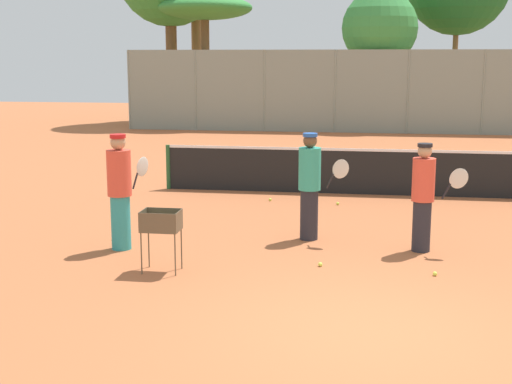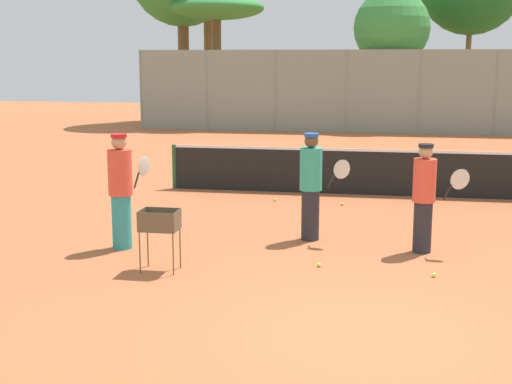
{
  "view_description": "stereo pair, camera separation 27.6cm",
  "coord_description": "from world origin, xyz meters",
  "px_view_note": "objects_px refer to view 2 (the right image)",
  "views": [
    {
      "loc": [
        -0.11,
        -7.93,
        3.14
      ],
      "look_at": [
        -1.86,
        3.23,
        1.0
      ],
      "focal_mm": 50.0,
      "sensor_mm": 36.0,
      "label": 1
    },
    {
      "loc": [
        0.17,
        -7.89,
        3.14
      ],
      "look_at": [
        -1.86,
        3.23,
        1.0
      ],
      "focal_mm": 50.0,
      "sensor_mm": 36.0,
      "label": 2
    }
  ],
  "objects_px": {
    "tennis_net": "(377,171)",
    "player_yellow_shirt": "(121,190)",
    "player_red_cap": "(311,185)",
    "ball_cart": "(160,225)",
    "player_white_outfit": "(424,197)"
  },
  "relations": [
    {
      "from": "player_red_cap",
      "to": "player_yellow_shirt",
      "type": "bearing_deg",
      "value": -143.29
    },
    {
      "from": "player_white_outfit",
      "to": "ball_cart",
      "type": "bearing_deg",
      "value": -149.28
    },
    {
      "from": "player_yellow_shirt",
      "to": "player_red_cap",
      "type": "bearing_deg",
      "value": -45.45
    },
    {
      "from": "tennis_net",
      "to": "ball_cart",
      "type": "relative_size",
      "value": 10.54
    },
    {
      "from": "player_red_cap",
      "to": "ball_cart",
      "type": "height_order",
      "value": "player_red_cap"
    },
    {
      "from": "player_white_outfit",
      "to": "player_yellow_shirt",
      "type": "xyz_separation_m",
      "value": [
        -4.92,
        -0.63,
        0.07
      ]
    },
    {
      "from": "tennis_net",
      "to": "player_yellow_shirt",
      "type": "bearing_deg",
      "value": -126.85
    },
    {
      "from": "tennis_net",
      "to": "player_yellow_shirt",
      "type": "relative_size",
      "value": 5.1
    },
    {
      "from": "tennis_net",
      "to": "player_red_cap",
      "type": "height_order",
      "value": "player_red_cap"
    },
    {
      "from": "player_yellow_shirt",
      "to": "player_white_outfit",
      "type": "bearing_deg",
      "value": -58.41
    },
    {
      "from": "tennis_net",
      "to": "player_white_outfit",
      "type": "xyz_separation_m",
      "value": [
        0.82,
        -4.83,
        0.37
      ]
    },
    {
      "from": "player_red_cap",
      "to": "player_white_outfit",
      "type": "bearing_deg",
      "value": 1.92
    },
    {
      "from": "tennis_net",
      "to": "player_white_outfit",
      "type": "height_order",
      "value": "player_white_outfit"
    },
    {
      "from": "player_red_cap",
      "to": "player_yellow_shirt",
      "type": "distance_m",
      "value": 3.23
    },
    {
      "from": "tennis_net",
      "to": "player_red_cap",
      "type": "distance_m",
      "value": 4.49
    }
  ]
}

